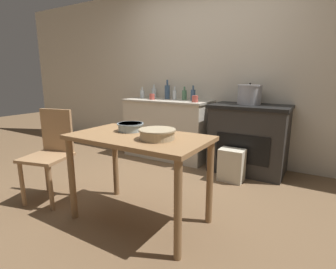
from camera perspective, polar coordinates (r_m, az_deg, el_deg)
ground_plane at (r=2.88m, az=-4.39°, el=-12.81°), size 14.00×14.00×0.00m
wall_back at (r=3.99m, az=8.99°, el=13.08°), size 8.00×0.07×2.55m
counter_cabinet at (r=4.03m, az=-0.08°, el=1.32°), size 1.32×0.59×0.88m
stove at (r=3.55m, az=17.14°, el=-0.85°), size 0.96×0.62×0.88m
work_table at (r=2.18m, az=-6.36°, el=-3.19°), size 1.15×0.64×0.76m
chair at (r=2.88m, az=-24.12°, el=-3.46°), size 0.49×0.49×0.91m
flour_sack at (r=3.23m, az=13.66°, el=-6.49°), size 0.29×0.20×0.39m
stock_pot at (r=3.55m, az=17.31°, el=8.34°), size 0.31×0.31×0.27m
mixing_bowl_large at (r=2.01m, az=-2.35°, el=0.21°), size 0.29×0.29×0.08m
mixing_bowl_small at (r=2.33m, az=-8.18°, el=1.73°), size 0.23×0.23×0.07m
bottle_far_left at (r=3.86m, az=5.47°, el=8.62°), size 0.07×0.07×0.21m
bottle_left at (r=4.11m, az=-0.16°, el=9.33°), size 0.08×0.08×0.29m
bottle_mid_left at (r=3.98m, az=1.44°, el=8.69°), size 0.06×0.06×0.20m
bottle_center_left at (r=3.96m, az=3.59°, el=8.64°), size 0.07×0.07×0.19m
bottle_center at (r=4.29m, az=-5.62°, el=8.81°), size 0.07×0.07×0.17m
bottle_center_right at (r=4.32m, az=-3.06°, el=9.07°), size 0.08×0.08×0.21m
cup_mid_right at (r=4.00m, az=-3.50°, el=8.22°), size 0.08×0.08×0.09m
cup_right at (r=3.61m, az=5.89°, el=7.71°), size 0.08×0.08×0.09m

